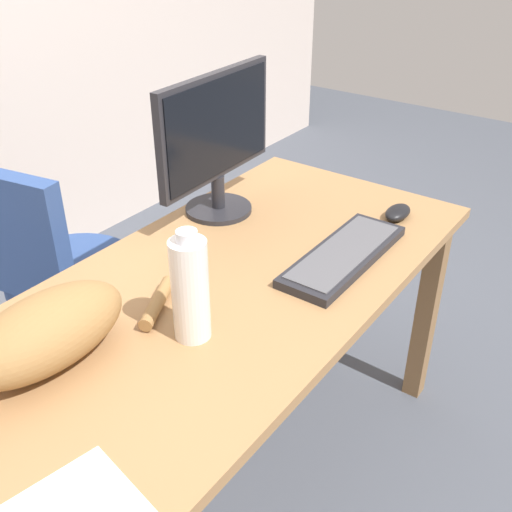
# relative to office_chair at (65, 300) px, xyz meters

# --- Properties ---
(ground_plane) EXTENTS (8.00, 8.00, 0.00)m
(ground_plane) POSITION_rel_office_chair_xyz_m (-0.02, -0.70, -0.38)
(ground_plane) COLOR #474C56
(desk) EXTENTS (1.54, 0.73, 0.73)m
(desk) POSITION_rel_office_chair_xyz_m (-0.02, -0.70, 0.25)
(desk) COLOR #9E7247
(desk) RESTS_ON ground_plane
(office_chair) EXTENTS (0.49, 0.48, 0.89)m
(office_chair) POSITION_rel_office_chair_xyz_m (0.00, 0.00, 0.00)
(office_chair) COLOR black
(office_chair) RESTS_ON ground_plane
(monitor) EXTENTS (0.48, 0.20, 0.42)m
(monitor) POSITION_rel_office_chair_xyz_m (0.28, -0.45, 0.58)
(monitor) COLOR #232328
(monitor) RESTS_ON desk
(keyboard) EXTENTS (0.44, 0.15, 0.03)m
(keyboard) POSITION_rel_office_chair_xyz_m (0.25, -0.90, 0.37)
(keyboard) COLOR #232328
(keyboard) RESTS_ON desk
(cat) EXTENTS (0.61, 0.20, 0.20)m
(cat) POSITION_rel_office_chair_xyz_m (-0.48, -0.60, 0.44)
(cat) COLOR olive
(cat) RESTS_ON desk
(computer_mouse) EXTENTS (0.11, 0.06, 0.04)m
(computer_mouse) POSITION_rel_office_chair_xyz_m (0.56, -0.91, 0.37)
(computer_mouse) COLOR black
(computer_mouse) RESTS_ON desk
(water_bottle) EXTENTS (0.08, 0.08, 0.26)m
(water_bottle) POSITION_rel_office_chair_xyz_m (-0.22, -0.78, 0.47)
(water_bottle) COLOR silver
(water_bottle) RESTS_ON desk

